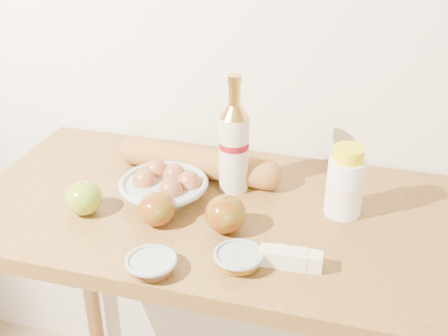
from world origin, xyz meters
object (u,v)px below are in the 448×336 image
(cream_bottle, at_px, (345,183))
(egg_bowl, at_px, (165,186))
(table, at_px, (227,252))
(baguette, at_px, (198,162))
(bourbon_bottle, at_px, (234,145))

(cream_bottle, bearing_deg, egg_bowl, -175.43)
(table, relative_size, baguette, 2.72)
(bourbon_bottle, height_order, egg_bowl, bourbon_bottle)
(table, height_order, baguette, baguette)
(cream_bottle, bearing_deg, bourbon_bottle, 170.05)
(table, relative_size, cream_bottle, 7.38)
(egg_bowl, bearing_deg, baguette, 72.47)
(cream_bottle, xyz_separation_m, baguette, (-0.37, 0.07, -0.04))
(table, bearing_deg, egg_bowl, 177.96)
(cream_bottle, bearing_deg, table, -170.10)
(egg_bowl, bearing_deg, bourbon_bottle, 30.46)
(bourbon_bottle, distance_m, egg_bowl, 0.19)
(egg_bowl, height_order, baguette, same)
(bourbon_bottle, height_order, baguette, bourbon_bottle)
(table, height_order, bourbon_bottle, bourbon_bottle)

